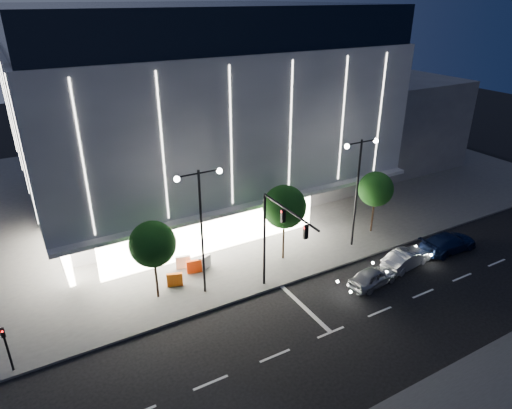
{
  "coord_description": "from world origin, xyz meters",
  "views": [
    {
      "loc": [
        -12.8,
        -18.29,
        18.69
      ],
      "look_at": [
        1.88,
        7.49,
        5.0
      ],
      "focal_mm": 32.0,
      "sensor_mm": 36.0,
      "label": 1
    }
  ],
  "objects": [
    {
      "name": "sidewalk_museum",
      "position": [
        5.0,
        24.0,
        0.07
      ],
      "size": [
        70.0,
        40.0,
        0.15
      ],
      "primitive_type": "cube",
      "color": "#474747",
      "rests_on": "ground"
    },
    {
      "name": "car_lead",
      "position": [
        7.65,
        1.04,
        0.68
      ],
      "size": [
        4.14,
        2.07,
        1.35
      ],
      "primitive_type": "imported",
      "rotation": [
        0.0,
        0.0,
        1.69
      ],
      "color": "#9D9FA4",
      "rests_on": "ground"
    },
    {
      "name": "barrier_c",
      "position": [
        -4.56,
        7.61,
        0.65
      ],
      "size": [
        1.12,
        0.6,
        1.0
      ],
      "primitive_type": "cube",
      "rotation": [
        0.0,
        0.0,
        -0.34
      ],
      "color": "#FE610E",
      "rests_on": "sidewalk_museum"
    },
    {
      "name": "tree_mid",
      "position": [
        4.03,
        7.02,
        4.33
      ],
      "size": [
        3.25,
        3.25,
        6.15
      ],
      "color": "black",
      "rests_on": "ground"
    },
    {
      "name": "street_lamp_east",
      "position": [
        10.0,
        6.0,
        5.96
      ],
      "size": [
        3.16,
        0.36,
        9.0
      ],
      "color": "black",
      "rests_on": "ground"
    },
    {
      "name": "ground",
      "position": [
        0.0,
        0.0,
        0.0
      ],
      "size": [
        160.0,
        160.0,
        0.0
      ],
      "primitive_type": "plane",
      "color": "black",
      "rests_on": "ground"
    },
    {
      "name": "traffic_mast",
      "position": [
        1.0,
        3.34,
        5.03
      ],
      "size": [
        0.33,
        5.89,
        7.07
      ],
      "color": "black",
      "rests_on": "ground"
    },
    {
      "name": "tree_right",
      "position": [
        13.03,
        7.02,
        3.88
      ],
      "size": [
        2.91,
        2.91,
        5.51
      ],
      "color": "black",
      "rests_on": "ground"
    },
    {
      "name": "street_lamp_west",
      "position": [
        -3.0,
        6.0,
        5.96
      ],
      "size": [
        3.16,
        0.36,
        9.0
      ],
      "color": "black",
      "rests_on": "ground"
    },
    {
      "name": "barrier_d",
      "position": [
        -1.86,
        8.63,
        0.65
      ],
      "size": [
        1.12,
        0.62,
        1.0
      ],
      "primitive_type": "cube",
      "rotation": [
        0.0,
        0.0,
        0.36
      ],
      "color": "silver",
      "rests_on": "sidewalk_museum"
    },
    {
      "name": "tree_left",
      "position": [
        -5.97,
        7.02,
        4.03
      ],
      "size": [
        3.02,
        3.02,
        5.72
      ],
      "color": "black",
      "rests_on": "ground"
    },
    {
      "name": "ped_signal_far",
      "position": [
        -15.0,
        4.5,
        1.89
      ],
      "size": [
        0.22,
        0.24,
        3.0
      ],
      "color": "black",
      "rests_on": "ground"
    },
    {
      "name": "car_second",
      "position": [
        11.51,
        1.6,
        0.7
      ],
      "size": [
        4.42,
        1.99,
        1.41
      ],
      "primitive_type": "imported",
      "rotation": [
        0.0,
        0.0,
        1.69
      ],
      "color": "#B5B8BD",
      "rests_on": "ground"
    },
    {
      "name": "museum",
      "position": [
        2.98,
        22.31,
        9.27
      ],
      "size": [
        30.0,
        25.8,
        18.0
      ],
      "color": "#4C4C51",
      "rests_on": "ground"
    },
    {
      "name": "barrier_b",
      "position": [
        -3.2,
        9.51,
        0.65
      ],
      "size": [
        1.13,
        0.51,
        1.0
      ],
      "primitive_type": "cube",
      "rotation": [
        0.0,
        0.0,
        -0.25
      ],
      "color": "silver",
      "rests_on": "sidewalk_museum"
    },
    {
      "name": "annex_building",
      "position": [
        26.0,
        24.0,
        5.0
      ],
      "size": [
        16.0,
        20.0,
        10.0
      ],
      "primitive_type": "cube",
      "color": "#4C4C51",
      "rests_on": "ground"
    },
    {
      "name": "car_third",
      "position": [
        16.18,
        1.65,
        0.74
      ],
      "size": [
        5.14,
        2.2,
        1.48
      ],
      "primitive_type": "imported",
      "rotation": [
        0.0,
        0.0,
        1.55
      ],
      "color": "#132048",
      "rests_on": "ground"
    },
    {
      "name": "barrier_a",
      "position": [
        -2.72,
        8.53,
        0.65
      ],
      "size": [
        1.13,
        0.5,
        1.0
      ],
      "primitive_type": "cube",
      "rotation": [
        0.0,
        0.0,
        -0.23
      ],
      "color": "#F4420D",
      "rests_on": "sidewalk_museum"
    }
  ]
}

